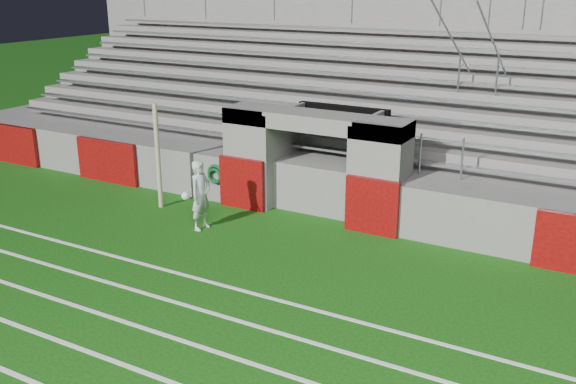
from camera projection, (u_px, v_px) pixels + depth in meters
The scene contains 5 objects.
ground at pixel (238, 264), 13.53m from camera, with size 90.00×90.00×0.00m, color #11470B.
field_post at pixel (158, 156), 16.44m from camera, with size 0.12×0.12×2.75m, color tan.
stadium_structure at pixel (380, 123), 19.65m from camera, with size 26.00×8.48×5.42m.
goalkeeper_with_ball at pixel (201, 195), 15.15m from camera, with size 0.53×0.73×1.69m.
hose_coil at pixel (215, 175), 16.91m from camera, with size 0.51×0.14×0.52m.
Camera 1 is at (6.92, -10.28, 5.73)m, focal length 40.00 mm.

